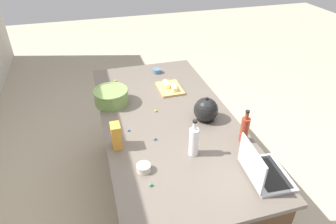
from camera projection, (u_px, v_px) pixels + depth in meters
The scene contains 19 objects.
ground_plane at pixel (168, 199), 2.72m from camera, with size 12.00×12.00×0.00m, color #B7A88E.
island_counter at pixel (168, 162), 2.47m from camera, with size 1.95×0.96×0.90m.
laptop at pixel (262, 170), 1.70m from camera, with size 0.32×0.25×0.22m.
mixing_bowl_large at pixel (111, 96), 2.37m from camera, with size 0.28×0.28×0.12m.
bottle_soy at pixel (245, 129), 1.95m from camera, with size 0.06×0.06×0.24m.
bottle_vinegar at pixel (194, 141), 1.83m from camera, with size 0.06×0.06×0.25m.
kettle at pixel (206, 110), 2.17m from camera, with size 0.21×0.18×0.20m.
cutting_board at pixel (170, 88), 2.59m from camera, with size 0.27×0.20×0.02m, color tan.
butter_stick_left at pixel (174, 87), 2.55m from camera, with size 0.11×0.04×0.04m, color #F4E58C.
butter_stick_right at pixel (166, 84), 2.59m from camera, with size 0.11×0.04×0.04m, color #F4E58C.
ramekin_small at pixel (144, 168), 1.75m from camera, with size 0.08×0.08×0.04m, color beige.
ramekin_medium at pixel (157, 71), 2.86m from camera, with size 0.08×0.08×0.04m, color slate.
candy_bag at pixel (116, 136), 1.91m from camera, with size 0.09×0.06×0.17m, color gold.
candy_0 at pixel (169, 80), 2.72m from camera, with size 0.02×0.02×0.02m, color orange.
candy_1 at pixel (151, 185), 1.66m from camera, with size 0.02×0.02×0.02m, color green.
candy_2 at pixel (155, 139), 2.00m from camera, with size 0.02×0.02×0.02m, color blue.
candy_3 at pixel (116, 81), 2.71m from camera, with size 0.02×0.02×0.02m, color yellow.
candy_4 at pixel (156, 111), 2.29m from camera, with size 0.02×0.02×0.02m, color yellow.
candy_5 at pixel (128, 130), 2.08m from camera, with size 0.02×0.02×0.02m, color blue.
Camera 1 is at (-1.77, 0.51, 2.16)m, focal length 32.02 mm.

